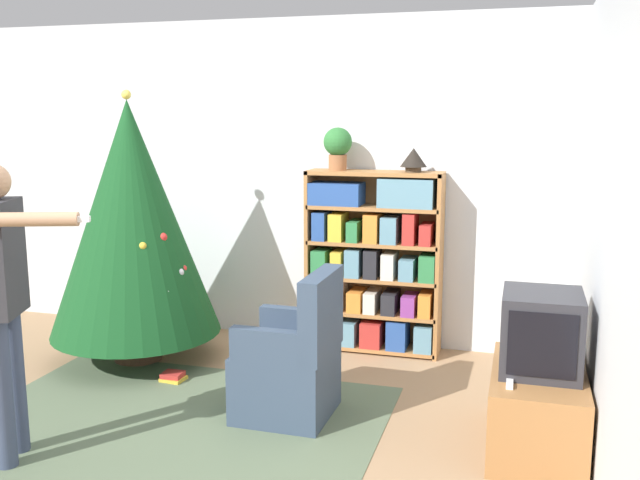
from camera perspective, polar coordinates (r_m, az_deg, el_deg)
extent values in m
plane|color=#9E7A56|center=(4.20, -9.19, -16.27)|extent=(14.00, 14.00, 0.00)
cube|color=silver|center=(5.82, -0.44, 4.65)|extent=(8.00, 0.10, 2.60)
cube|color=silver|center=(3.46, 23.34, 0.02)|extent=(0.10, 8.00, 2.60)
cube|color=#56664C|center=(4.42, -12.72, -14.90)|extent=(2.51, 2.19, 0.01)
cube|color=#A8703D|center=(5.69, -0.71, -1.49)|extent=(0.03, 0.30, 1.42)
cube|color=#A8703D|center=(5.49, 9.52, -2.06)|extent=(0.03, 0.30, 1.42)
cube|color=#A8703D|center=(5.47, 4.41, 5.36)|extent=(1.05, 0.30, 0.03)
cube|color=#A8703D|center=(5.71, 4.61, -1.49)|extent=(1.05, 0.01, 1.42)
cube|color=#A8703D|center=(5.75, 4.22, -8.42)|extent=(1.02, 0.30, 0.03)
cube|color=#284C93|center=(5.77, 0.39, -7.20)|extent=(0.17, 0.22, 0.19)
cube|color=#5B899E|center=(5.73, 2.37, -7.34)|extent=(0.13, 0.24, 0.19)
cube|color=#B22D28|center=(5.69, 4.22, -7.42)|extent=(0.16, 0.25, 0.20)
cube|color=#284C93|center=(5.66, 6.26, -7.40)|extent=(0.15, 0.26, 0.23)
cube|color=#5B899E|center=(5.61, 8.34, -7.72)|extent=(0.14, 0.22, 0.20)
cube|color=#A8703D|center=(5.67, 4.26, -5.76)|extent=(1.02, 0.30, 0.03)
cube|color=#284C93|center=(5.72, 0.11, -4.38)|extent=(0.10, 0.27, 0.20)
cube|color=beige|center=(5.68, 1.51, -4.38)|extent=(0.10, 0.27, 0.22)
cube|color=orange|center=(5.65, 2.96, -4.80)|extent=(0.11, 0.25, 0.16)
cube|color=beige|center=(5.63, 4.21, -4.85)|extent=(0.09, 0.28, 0.16)
cube|color=#232328|center=(5.61, 5.67, -4.94)|extent=(0.11, 0.28, 0.16)
cube|color=#843889|center=(5.56, 7.18, -5.13)|extent=(0.10, 0.24, 0.15)
cube|color=orange|center=(5.55, 8.48, -5.07)|extent=(0.09, 0.25, 0.18)
cube|color=#A8703D|center=(5.60, 4.30, -3.02)|extent=(1.02, 0.30, 0.03)
cube|color=#2D7A42|center=(5.63, 0.11, -1.73)|extent=(0.12, 0.22, 0.20)
cube|color=gold|center=(5.61, 1.54, -1.80)|extent=(0.09, 0.25, 0.19)
cube|color=#5B899E|center=(5.59, 2.83, -1.74)|extent=(0.12, 0.27, 0.22)
cube|color=#232328|center=(5.54, 4.22, -1.85)|extent=(0.10, 0.23, 0.22)
cube|color=beige|center=(5.53, 5.60, -2.01)|extent=(0.10, 0.26, 0.20)
cube|color=#5B899E|center=(5.51, 7.06, -2.27)|extent=(0.11, 0.25, 0.16)
cube|color=#2D7A42|center=(5.47, 8.65, -2.20)|extent=(0.12, 0.22, 0.20)
cube|color=#A8703D|center=(5.54, 4.33, -0.22)|extent=(1.02, 0.30, 0.03)
cube|color=#284C93|center=(5.59, 0.15, 1.19)|extent=(0.10, 0.24, 0.22)
cube|color=gold|center=(5.57, 1.49, 1.11)|extent=(0.11, 0.26, 0.21)
cube|color=#2D7A42|center=(5.54, 2.84, 0.78)|extent=(0.09, 0.27, 0.16)
cube|color=orange|center=(5.48, 4.22, 0.98)|extent=(0.11, 0.22, 0.22)
cube|color=#5B899E|center=(5.48, 5.69, 0.87)|extent=(0.12, 0.27, 0.20)
cube|color=#B22D28|center=(5.45, 7.25, 0.96)|extent=(0.09, 0.26, 0.23)
cube|color=#B22D28|center=(5.43, 8.53, 0.47)|extent=(0.09, 0.24, 0.16)
cube|color=#A8703D|center=(5.50, 4.37, 2.63)|extent=(1.02, 0.30, 0.03)
cube|color=#284C93|center=(5.53, 1.34, 3.75)|extent=(0.40, 0.26, 0.17)
cube|color=#5B899E|center=(5.41, 6.97, 3.78)|extent=(0.42, 0.24, 0.22)
cube|color=#996638|center=(4.27, 16.96, -12.79)|extent=(0.51, 0.91, 0.45)
cube|color=#28282D|center=(4.12, 17.28, -7.05)|extent=(0.43, 0.46, 0.44)
cube|color=black|center=(3.90, 17.34, -8.05)|extent=(0.35, 0.01, 0.35)
cube|color=white|center=(3.93, 14.94, -11.03)|extent=(0.04, 0.12, 0.02)
cylinder|color=#4C3323|center=(5.69, -14.33, -8.72)|extent=(0.36, 0.36, 0.10)
cylinder|color=brown|center=(5.65, -14.38, -7.67)|extent=(0.08, 0.08, 0.12)
cone|color=#14471E|center=(5.45, -14.81, 1.68)|extent=(1.26, 1.26, 1.74)
sphere|color=red|center=(5.28, -10.89, -2.25)|extent=(0.05, 0.05, 0.05)
sphere|color=silver|center=(5.14, -12.16, -4.08)|extent=(0.04, 0.04, 0.04)
sphere|color=silver|center=(5.24, -11.16, -2.56)|extent=(0.06, 0.06, 0.06)
sphere|color=red|center=(5.20, -12.47, 0.22)|extent=(0.07, 0.07, 0.07)
sphere|color=#B74C93|center=(5.76, -19.03, -3.62)|extent=(0.04, 0.04, 0.04)
sphere|color=gold|center=(5.13, -14.01, -0.47)|extent=(0.06, 0.06, 0.06)
sphere|color=#E5CC4C|center=(5.39, -15.24, 11.16)|extent=(0.07, 0.07, 0.07)
cube|color=#334256|center=(4.51, -2.75, -11.30)|extent=(0.57, 0.57, 0.42)
cube|color=#334256|center=(4.29, 0.11, -5.92)|extent=(0.13, 0.56, 0.50)
cube|color=#334256|center=(4.62, -1.77, -6.69)|extent=(0.51, 0.09, 0.20)
cube|color=#334256|center=(4.19, -3.90, -8.50)|extent=(0.51, 0.09, 0.20)
cylinder|color=#38425B|center=(4.32, -23.22, -10.36)|extent=(0.11, 0.11, 0.81)
cylinder|color=#38425B|center=(4.16, -24.09, -11.20)|extent=(0.11, 0.11, 0.81)
cylinder|color=tan|center=(4.24, -23.35, -1.20)|extent=(0.07, 0.07, 0.49)
cylinder|color=tan|center=(3.75, -22.30, 1.54)|extent=(0.48, 0.22, 0.07)
cube|color=white|center=(3.67, -18.77, 1.60)|extent=(0.12, 0.07, 0.03)
cylinder|color=#935B38|center=(5.53, 1.42, 6.21)|extent=(0.14, 0.14, 0.12)
sphere|color=#2D7033|center=(5.52, 1.43, 7.86)|extent=(0.22, 0.22, 0.22)
cylinder|color=#473828|center=(5.42, 7.47, 5.62)|extent=(0.12, 0.12, 0.04)
cone|color=black|center=(5.41, 7.49, 6.57)|extent=(0.20, 0.20, 0.14)
cube|color=gold|center=(5.20, -11.64, -10.84)|extent=(0.17, 0.15, 0.03)
cube|color=#B22D28|center=(5.20, -11.70, -10.51)|extent=(0.14, 0.13, 0.03)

